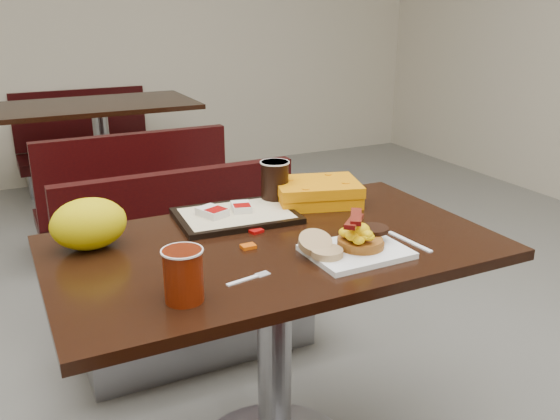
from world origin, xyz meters
name	(u,v)px	position (x,y,z in m)	size (l,w,h in m)	color
table_near	(275,361)	(0.00, 0.00, 0.38)	(1.20, 0.70, 0.75)	black
bench_near_n	(197,273)	(0.00, 0.70, 0.36)	(1.00, 0.46, 0.72)	black
table_far	(104,160)	(0.00, 2.60, 0.38)	(1.20, 0.70, 0.75)	black
bench_far_s	(128,191)	(0.00, 1.90, 0.36)	(1.00, 0.46, 0.72)	black
bench_far_n	(86,141)	(0.00, 3.30, 0.36)	(1.00, 0.46, 0.72)	black
platter	(356,251)	(0.16, -0.17, 0.76)	(0.25, 0.20, 0.01)	white
pancake_stack	(361,242)	(0.18, -0.16, 0.78)	(0.12, 0.12, 0.03)	#8E5217
sausage_patty	(374,229)	(0.23, -0.14, 0.80)	(0.08, 0.08, 0.01)	black
scrambled_eggs	(361,232)	(0.16, -0.17, 0.81)	(0.09, 0.07, 0.04)	#F0C304
bacon_strips	(354,220)	(0.15, -0.16, 0.84)	(0.16, 0.07, 0.01)	#3F0404
muffin_bottom	(327,253)	(0.07, -0.17, 0.77)	(0.08, 0.08, 0.02)	tan
muffin_top	(315,242)	(0.06, -0.13, 0.79)	(0.09, 0.09, 0.02)	tan
coffee_cup_near	(183,275)	(-0.32, -0.21, 0.81)	(0.09, 0.09, 0.12)	maroon
fork	(242,280)	(-0.17, -0.18, 0.75)	(0.12, 0.02, 0.00)	white
knife	(409,242)	(0.33, -0.16, 0.75)	(0.17, 0.01, 0.00)	white
condiment_syrup	(248,246)	(-0.08, 0.00, 0.75)	(0.04, 0.03, 0.01)	#C14708
condiment_ketchup	(256,231)	(-0.01, 0.09, 0.75)	(0.04, 0.03, 0.01)	#8C0504
tray	(236,216)	(-0.02, 0.22, 0.76)	(0.35, 0.25, 0.02)	black
hashbrown_sleeve_left	(212,212)	(-0.09, 0.24, 0.78)	(0.06, 0.09, 0.02)	silver
hashbrown_sleeve_right	(241,207)	(0.00, 0.24, 0.78)	(0.06, 0.08, 0.02)	silver
coffee_cup_far	(275,180)	(0.15, 0.30, 0.83)	(0.09, 0.09, 0.12)	black
clamshell	(317,192)	(0.27, 0.24, 0.79)	(0.27, 0.20, 0.07)	#D27703
paper_bag	(89,224)	(-0.45, 0.18, 0.82)	(0.20, 0.15, 0.14)	yellow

